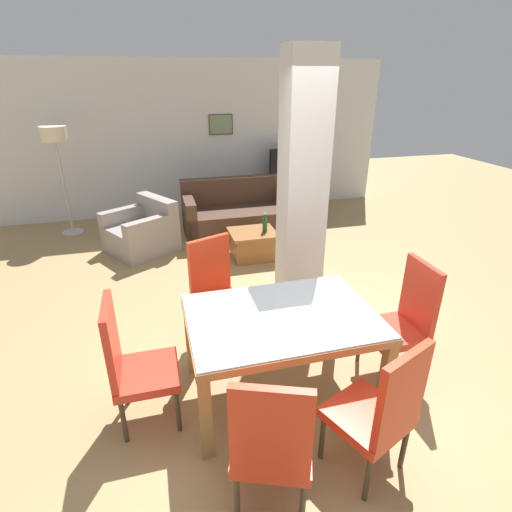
{
  "coord_description": "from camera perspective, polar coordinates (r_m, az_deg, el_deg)",
  "views": [
    {
      "loc": [
        -0.86,
        -2.45,
        2.43
      ],
      "look_at": [
        0.0,
        0.78,
        0.91
      ],
      "focal_mm": 28.0,
      "sensor_mm": 36.0,
      "label": 1
    }
  ],
  "objects": [
    {
      "name": "dining_chair_near_right",
      "position": [
        2.75,
        17.38,
        -20.22
      ],
      "size": [
        0.6,
        0.6,
        1.04
      ],
      "rotation": [
        0.0,
        0.0,
        0.4
      ],
      "color": "red",
      "rests_on": "ground_plane"
    },
    {
      "name": "dining_table",
      "position": [
        3.17,
        3.67,
        -10.75
      ],
      "size": [
        1.45,
        1.01,
        0.76
      ],
      "color": "#9A7844",
      "rests_on": "ground_plane"
    },
    {
      "name": "dining_chair_head_right",
      "position": [
        3.66,
        20.43,
        -8.25
      ],
      "size": [
        0.46,
        0.46,
        1.04
      ],
      "rotation": [
        0.0,
        0.0,
        1.57
      ],
      "color": "red",
      "rests_on": "ground_plane"
    },
    {
      "name": "floor_lamp",
      "position": [
        7.07,
        -26.73,
        14.15
      ],
      "size": [
        0.38,
        0.38,
        1.72
      ],
      "color": "#B7B7BC",
      "rests_on": "ground_plane"
    },
    {
      "name": "ground_plane",
      "position": [
        3.55,
        3.4,
        -18.71
      ],
      "size": [
        18.0,
        18.0,
        0.0
      ],
      "primitive_type": "plane",
      "color": "#A58654"
    },
    {
      "name": "divider_pillar",
      "position": [
        4.29,
        6.67,
        9.75
      ],
      "size": [
        0.45,
        0.38,
        2.7
      ],
      "color": "silver",
      "rests_on": "ground_plane"
    },
    {
      "name": "dining_chair_near_left",
      "position": [
        2.48,
        2.27,
        -25.02
      ],
      "size": [
        0.6,
        0.6,
        1.04
      ],
      "rotation": [
        0.0,
        0.0,
        -0.37
      ],
      "color": "red",
      "rests_on": "ground_plane"
    },
    {
      "name": "tv_stand",
      "position": [
        8.04,
        4.95,
        8.79
      ],
      "size": [
        1.1,
        0.4,
        0.53
      ],
      "color": "brown",
      "rests_on": "ground_plane"
    },
    {
      "name": "coffee_table",
      "position": [
        5.75,
        -0.46,
        1.71
      ],
      "size": [
        0.66,
        0.58,
        0.4
      ],
      "color": "brown",
      "rests_on": "ground_plane"
    },
    {
      "name": "dining_chair_far_left",
      "position": [
        3.87,
        -5.63,
        -4.76
      ],
      "size": [
        0.6,
        0.6,
        1.04
      ],
      "rotation": [
        0.0,
        0.0,
        -2.76
      ],
      "color": "red",
      "rests_on": "ground_plane"
    },
    {
      "name": "sofa",
      "position": [
        6.71,
        -2.46,
        5.91
      ],
      "size": [
        1.81,
        0.89,
        0.86
      ],
      "rotation": [
        0.0,
        0.0,
        3.14
      ],
      "color": "#4A3123",
      "rests_on": "ground_plane"
    },
    {
      "name": "back_wall",
      "position": [
        7.68,
        -8.68,
        16.16
      ],
      "size": [
        7.2,
        0.09,
        2.7
      ],
      "color": "silver",
      "rests_on": "ground_plane"
    },
    {
      "name": "tv_screen",
      "position": [
        7.9,
        5.11,
        12.87
      ],
      "size": [
        0.99,
        0.39,
        0.66
      ],
      "rotation": [
        0.0,
        0.0,
        3.49
      ],
      "color": "black",
      "rests_on": "tv_stand"
    },
    {
      "name": "bottle",
      "position": [
        5.64,
        1.28,
        4.51
      ],
      "size": [
        0.07,
        0.07,
        0.27
      ],
      "color": "#194C23",
      "rests_on": "coffee_table"
    },
    {
      "name": "armchair",
      "position": [
        6.2,
        -15.9,
        3.16
      ],
      "size": [
        1.17,
        1.16,
        0.77
      ],
      "rotation": [
        0.0,
        0.0,
        2.11
      ],
      "color": "gray",
      "rests_on": "ground_plane"
    },
    {
      "name": "dining_chair_head_left",
      "position": [
        3.1,
        -17.24,
        -14.24
      ],
      "size": [
        0.46,
        0.46,
        1.04
      ],
      "rotation": [
        0.0,
        0.0,
        -1.57
      ],
      "color": "red",
      "rests_on": "ground_plane"
    }
  ]
}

